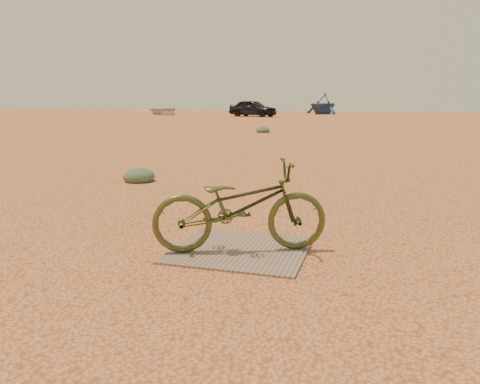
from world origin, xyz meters
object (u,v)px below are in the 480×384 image
(plywood_board, at_px, (240,250))
(car, at_px, (253,108))
(bicycle, at_px, (240,206))
(boat_near_left, at_px, (163,110))
(boat_far_left, at_px, (323,104))

(plywood_board, xyz_separation_m, car, (-9.82, 37.06, 0.74))
(bicycle, xyz_separation_m, boat_near_left, (-19.85, 39.39, 0.02))
(boat_near_left, bearing_deg, bicycle, -107.70)
(car, bearing_deg, boat_near_left, 94.04)
(bicycle, height_order, car, car)
(plywood_board, relative_size, boat_far_left, 0.33)
(plywood_board, xyz_separation_m, bicycle, (0.01, -0.04, 0.47))
(boat_near_left, bearing_deg, boat_far_left, -21.61)
(bicycle, bearing_deg, boat_near_left, 4.29)
(bicycle, relative_size, car, 0.40)
(plywood_board, height_order, boat_near_left, boat_near_left)
(bicycle, xyz_separation_m, boat_far_left, (-4.55, 45.83, 0.61))
(plywood_board, distance_m, car, 38.34)
(bicycle, relative_size, boat_far_left, 0.42)
(plywood_board, distance_m, bicycle, 0.48)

